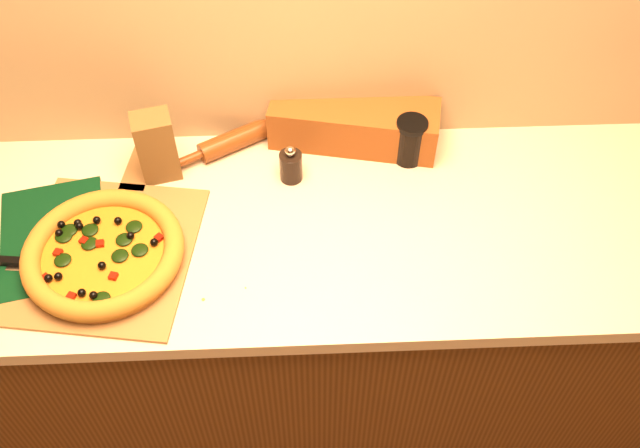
{
  "coord_description": "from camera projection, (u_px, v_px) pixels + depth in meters",
  "views": [
    {
      "loc": [
        0.02,
        0.31,
        2.26
      ],
      "look_at": [
        0.07,
        1.38,
        0.96
      ],
      "focal_mm": 40.0,
      "sensor_mm": 36.0,
      "label": 1
    }
  ],
  "objects": [
    {
      "name": "pizza",
      "position": [
        104.0,
        253.0,
        1.66
      ],
      "size": [
        0.38,
        0.38,
        0.05
      ],
      "color": "#A66929",
      "rests_on": "pizza_peel"
    },
    {
      "name": "cutting_board",
      "position": [
        52.0,
        237.0,
        1.73
      ],
      "size": [
        0.31,
        0.39,
        0.03
      ],
      "rotation": [
        0.0,
        0.0,
        0.21
      ],
      "color": "black",
      "rests_on": "countertop"
    },
    {
      "name": "dark_jar",
      "position": [
        410.0,
        141.0,
        1.85
      ],
      "size": [
        0.08,
        0.08,
        0.13
      ],
      "color": "black",
      "rests_on": "countertop"
    },
    {
      "name": "bread_bag",
      "position": [
        354.0,
        124.0,
        1.9
      ],
      "size": [
        0.46,
        0.23,
        0.12
      ],
      "primitive_type": "cube",
      "rotation": [
        0.0,
        0.0,
        -0.2
      ],
      "color": "brown",
      "rests_on": "countertop"
    },
    {
      "name": "pepper_grinder",
      "position": [
        291.0,
        165.0,
        1.82
      ],
      "size": [
        0.06,
        0.06,
        0.11
      ],
      "color": "black",
      "rests_on": "countertop"
    },
    {
      "name": "countertop",
      "position": [
        292.0,
        230.0,
        1.77
      ],
      "size": [
        2.84,
        0.68,
        0.04
      ],
      "primitive_type": "cube",
      "color": "beige",
      "rests_on": "cabinet"
    },
    {
      "name": "rolling_pin",
      "position": [
        247.0,
        135.0,
        1.92
      ],
      "size": [
        0.36,
        0.22,
        0.06
      ],
      "rotation": [
        0.0,
        0.0,
        0.51
      ],
      "color": "#5F2B10",
      "rests_on": "countertop"
    },
    {
      "name": "cabinet",
      "position": [
        296.0,
        324.0,
        2.12
      ],
      "size": [
        2.8,
        0.65,
        0.86
      ],
      "primitive_type": "cube",
      "color": "#49290F",
      "rests_on": "ground"
    },
    {
      "name": "pizza_peel",
      "position": [
        110.0,
        248.0,
        1.71
      ],
      "size": [
        0.46,
        0.63,
        0.01
      ],
      "rotation": [
        0.0,
        0.0,
        -0.15
      ],
      "color": "olive",
      "rests_on": "countertop"
    },
    {
      "name": "paper_bag",
      "position": [
        156.0,
        147.0,
        1.79
      ],
      "size": [
        0.11,
        0.1,
        0.19
      ],
      "primitive_type": "cube",
      "rotation": [
        0.0,
        0.0,
        0.24
      ],
      "color": "brown",
      "rests_on": "countertop"
    },
    {
      "name": "bottle_cap",
      "position": [
        71.0,
        254.0,
        1.7
      ],
      "size": [
        0.03,
        0.03,
        0.01
      ],
      "primitive_type": "cylinder",
      "rotation": [
        0.0,
        0.0,
        -0.29
      ],
      "color": "black",
      "rests_on": "countertop"
    }
  ]
}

